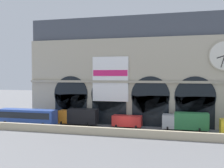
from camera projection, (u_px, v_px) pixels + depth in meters
ground_plane at (124, 131)px, 45.49m from camera, size 200.00×200.00×0.00m
quay_parapet_wall at (118, 132)px, 41.39m from camera, size 90.00×0.70×1.26m
station_building at (132, 72)px, 52.22m from camera, size 40.59×5.07×20.58m
bus_west at (27, 116)px, 49.57m from camera, size 11.00×3.25×3.10m
box_truck_midwest at (79, 116)px, 50.31m from camera, size 7.50×2.91×3.12m
van_center at (127, 121)px, 48.04m from camera, size 5.20×2.48×2.20m
box_truck_mideast at (186, 121)px, 45.17m from camera, size 7.50×2.91×3.12m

